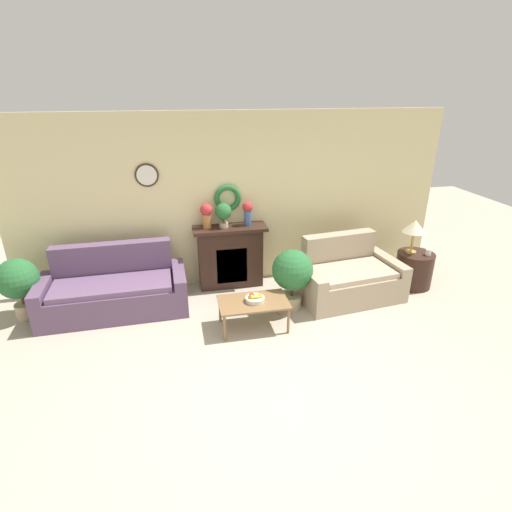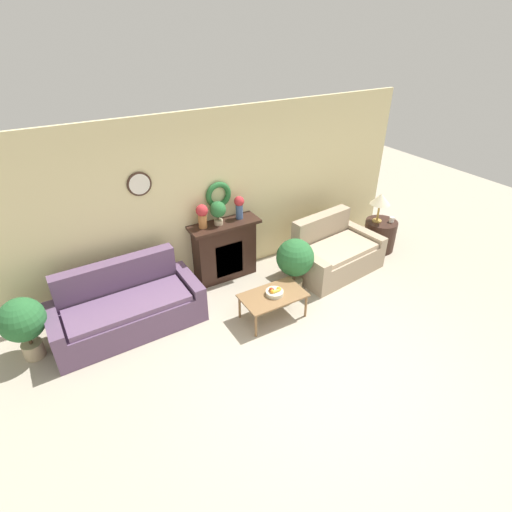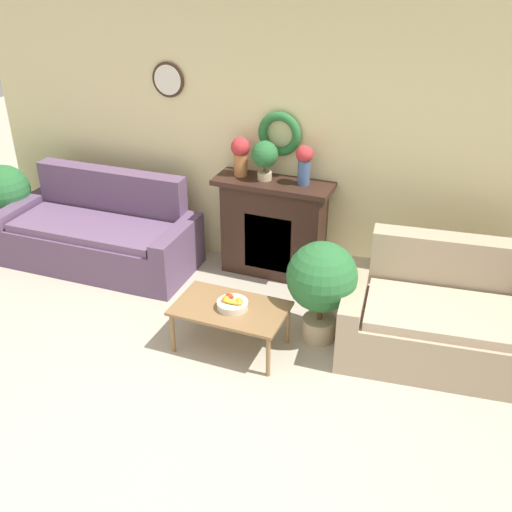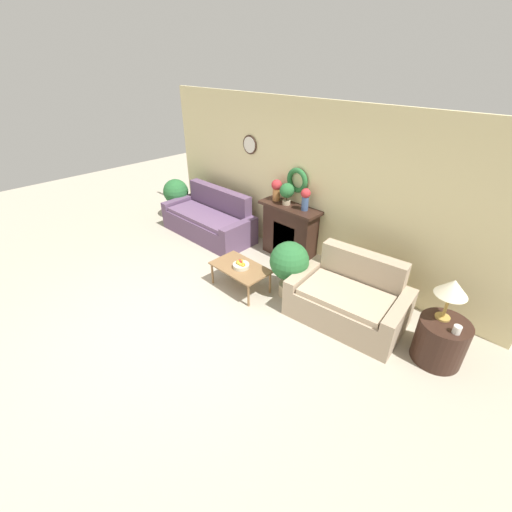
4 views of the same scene
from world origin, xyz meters
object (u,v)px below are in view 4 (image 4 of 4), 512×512
coffee_table (240,269)px  loveseat_right (349,299)px  potted_plant_on_mantel (287,191)px  potted_plant_floor_by_couch (176,193)px  side_table_by_loveseat (440,341)px  fireplace (289,232)px  vase_on_mantel_left (277,188)px  vase_on_mantel_right (305,198)px  couch_left (210,220)px  table_lamp (453,289)px  mug (457,330)px  fruit_bowl (241,265)px  potted_plant_floor_by_loveseat (289,263)px

coffee_table → loveseat_right: bearing=20.1°
loveseat_right → coffee_table: size_ratio=1.77×
potted_plant_on_mantel → potted_plant_floor_by_couch: size_ratio=0.43×
coffee_table → potted_plant_on_mantel: 1.58m
side_table_by_loveseat → fireplace: bearing=167.7°
vase_on_mantel_left → potted_plant_floor_by_couch: bearing=-171.2°
vase_on_mantel_right → potted_plant_floor_by_couch: bearing=-172.9°
couch_left → coffee_table: couch_left is taller
couch_left → vase_on_mantel_right: vase_on_mantel_right is taller
loveseat_right → table_lamp: size_ratio=3.04×
coffee_table → potted_plant_floor_by_couch: 3.22m
coffee_table → vase_on_mantel_right: 1.58m
table_lamp → mug: 0.45m
potted_plant_on_mantel → loveseat_right: bearing=-21.7°
mug → potted_plant_floor_by_couch: size_ratio=0.11×
fruit_bowl → vase_on_mantel_right: (0.16, 1.31, 0.79)m
coffee_table → potted_plant_on_mantel: potted_plant_on_mantel is taller
fruit_bowl → side_table_by_loveseat: (2.77, 0.68, -0.16)m
fireplace → coffee_table: bearing=-85.3°
table_lamp → vase_on_mantel_right: 2.61m
fruit_bowl → fireplace: bearing=95.5°
fruit_bowl → potted_plant_floor_by_couch: 3.24m
fireplace → loveseat_right: bearing=-23.1°
fireplace → potted_plant_on_mantel: bearing=-171.1°
couch_left → fruit_bowl: couch_left is taller
table_lamp → potted_plant_floor_by_couch: table_lamp is taller
vase_on_mantel_right → mug: bearing=-15.1°
loveseat_right → fruit_bowl: (-1.57, -0.58, 0.13)m
couch_left → vase_on_mantel_right: size_ratio=5.43×
loveseat_right → potted_plant_floor_by_loveseat: loveseat_right is taller
fireplace → couch_left: (-1.75, -0.44, -0.20)m
side_table_by_loveseat → coffee_table: bearing=-166.4°
fireplace → table_lamp: bearing=-11.5°
side_table_by_loveseat → potted_plant_on_mantel: potted_plant_on_mantel is taller
loveseat_right → vase_on_mantel_right: (-1.41, 0.73, 0.92)m
fireplace → loveseat_right: 1.85m
fruit_bowl → vase_on_mantel_left: bearing=109.7°
couch_left → loveseat_right: bearing=-6.0°
potted_plant_on_mantel → potted_plant_floor_by_loveseat: 1.40m
vase_on_mantel_right → fireplace: bearing=-178.9°
table_lamp → vase_on_mantel_left: size_ratio=1.42×
vase_on_mantel_right → fruit_bowl: bearing=-97.1°
vase_on_mantel_right → potted_plant_floor_by_loveseat: size_ratio=0.41×
coffee_table → vase_on_mantel_left: (-0.45, 1.31, 0.87)m
fruit_bowl → vase_on_mantel_left: vase_on_mantel_left is taller
couch_left → mug: 4.79m
fruit_bowl → potted_plant_on_mantel: size_ratio=0.68×
loveseat_right → mug: bearing=-7.0°
side_table_by_loveseat → mug: size_ratio=5.91×
fireplace → potted_plant_floor_by_couch: bearing=-172.3°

